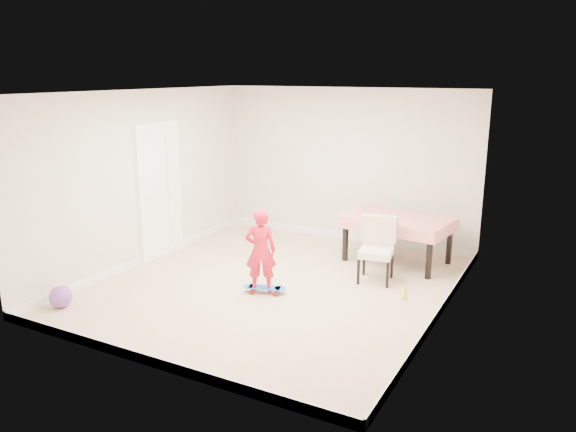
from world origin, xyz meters
The scene contains 17 objects.
ground centered at (0.00, 0.00, 0.00)m, with size 5.00×5.00×0.00m, color #C8AB8B.
ceiling centered at (0.00, 0.00, 2.58)m, with size 4.50×5.00×0.04m, color silver.
wall_back centered at (0.00, 2.48, 1.30)m, with size 4.50×0.04×2.60m, color beige.
wall_front centered at (0.00, -2.48, 1.30)m, with size 4.50×0.04×2.60m, color beige.
wall_left centered at (-2.23, 0.00, 1.30)m, with size 0.04×5.00×2.60m, color beige.
wall_right centered at (2.23, 0.00, 1.30)m, with size 0.04×5.00×2.60m, color beige.
door centered at (-2.22, 0.30, 1.02)m, with size 0.10×0.94×2.11m, color white.
baseboard_back centered at (0.00, 2.49, 0.06)m, with size 4.50×0.02×0.12m, color white.
baseboard_front centered at (0.00, -2.49, 0.06)m, with size 4.50×0.02×0.12m, color white.
baseboard_left centered at (-2.24, 0.00, 0.06)m, with size 0.02×5.00×0.12m, color white.
baseboard_right centered at (2.24, 0.00, 0.06)m, with size 0.02×5.00×0.12m, color white.
dining_table centered at (1.17, 1.72, 0.36)m, with size 1.54×0.97×0.72m, color red, non-canonical shape.
dining_chair centered at (1.16, 0.81, 0.45)m, with size 0.50×0.58×0.90m, color white, non-canonical shape.
skateboard centered at (0.02, -0.30, 0.04)m, with size 0.58×0.21×0.09m, color blue, non-canonical shape.
child centered at (-0.02, -0.33, 0.56)m, with size 0.41×0.27×1.11m, color red.
balloon centered at (-1.98, -1.90, 0.14)m, with size 0.28×0.28×0.28m, color purple.
foam_toy centered at (1.66, 0.50, 0.03)m, with size 0.06×0.06×0.40m, color yellow.
Camera 1 is at (3.57, -6.28, 2.85)m, focal length 35.00 mm.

